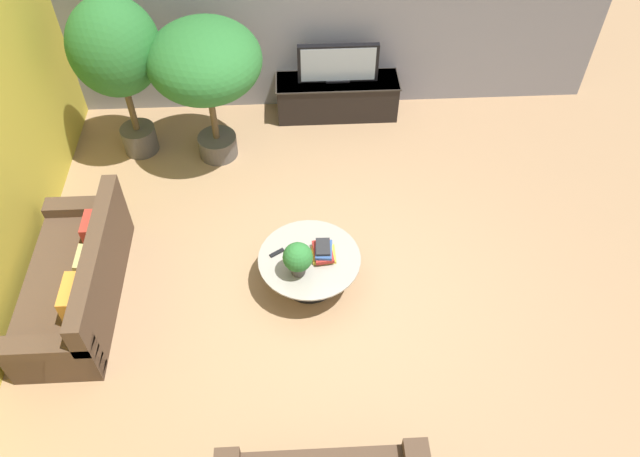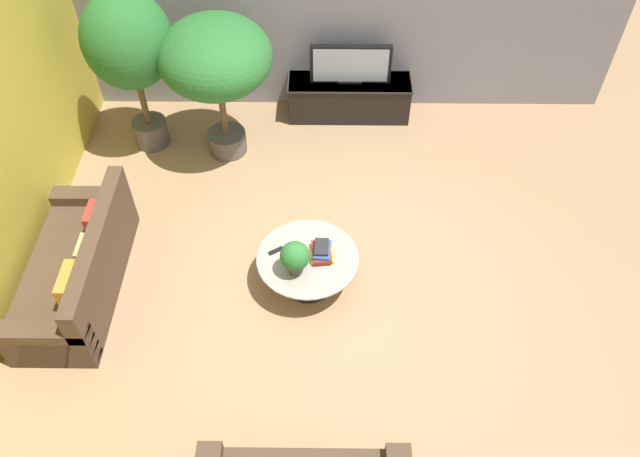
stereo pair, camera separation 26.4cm
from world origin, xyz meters
name	(u,v)px [view 2 (the right image)]	position (x,y,z in m)	size (l,w,h in m)	color
ground_plane	(331,286)	(0.00, 0.00, 0.00)	(24.00, 24.00, 0.00)	#9E7A56
back_wall_stone	(332,0)	(0.00, 3.26, 1.50)	(7.40, 0.12, 3.00)	gray
media_console	(349,98)	(0.24, 2.94, 0.28)	(1.63, 0.50, 0.54)	black
television	(351,64)	(0.24, 2.94, 0.80)	(1.04, 0.13, 0.52)	black
coffee_table	(308,265)	(-0.25, 0.07, 0.28)	(1.05, 1.05, 0.40)	black
couch_by_wall	(79,270)	(-2.61, -0.03, 0.29)	(0.84, 1.95, 0.84)	#4C3828
potted_palm_tall	(129,45)	(-2.33, 2.33, 1.44)	(1.04, 1.04, 2.08)	#514C47
potted_palm_corner	(216,61)	(-1.33, 2.18, 1.34)	(1.31, 1.31, 1.83)	#514C47
potted_plant_tabletop	(295,257)	(-0.36, -0.11, 0.63)	(0.30, 0.30, 0.39)	#514C47
book_stack	(322,252)	(-0.10, 0.09, 0.47)	(0.25, 0.31, 0.14)	gold
remote_black	(276,251)	(-0.58, 0.15, 0.41)	(0.04, 0.16, 0.02)	black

